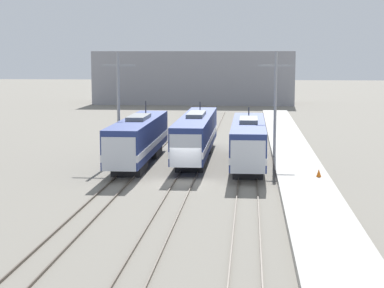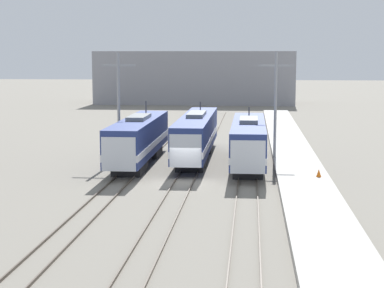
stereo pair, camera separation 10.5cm
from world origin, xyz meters
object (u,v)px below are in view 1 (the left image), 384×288
(catenary_tower_right, at_px, (275,103))
(traffic_cone, at_px, (319,173))
(locomotive_center, at_px, (196,136))
(catenary_tower_left, at_px, (118,102))
(locomotive_far_right, at_px, (248,142))
(locomotive_far_left, at_px, (138,140))

(catenary_tower_right, bearing_deg, traffic_cone, -71.94)
(catenary_tower_right, xyz_separation_m, traffic_cone, (3.02, -9.27, -4.60))
(locomotive_center, bearing_deg, catenary_tower_left, -176.48)
(locomotive_center, height_order, catenary_tower_right, catenary_tower_right)
(locomotive_far_right, relative_size, traffic_cone, 29.39)
(catenary_tower_right, bearing_deg, locomotive_far_left, -167.20)
(locomotive_center, height_order, traffic_cone, locomotive_center)
(catenary_tower_left, height_order, traffic_cone, catenary_tower_left)
(locomotive_far_left, relative_size, locomotive_far_right, 1.01)
(locomotive_far_left, bearing_deg, locomotive_far_right, -1.48)
(traffic_cone, bearing_deg, locomotive_far_left, 156.51)
(locomotive_far_left, height_order, catenary_tower_right, catenary_tower_right)
(locomotive_center, distance_m, traffic_cone, 14.17)
(locomotive_far_left, distance_m, locomotive_center, 5.78)
(locomotive_center, xyz_separation_m, traffic_cone, (10.21, -9.71, -1.51))
(catenary_tower_left, distance_m, traffic_cone, 20.17)
(locomotive_center, distance_m, locomotive_far_right, 5.92)
(catenary_tower_left, bearing_deg, locomotive_center, 3.52)
(locomotive_far_right, relative_size, catenary_tower_left, 1.79)
(catenary_tower_left, xyz_separation_m, traffic_cone, (17.32, -9.27, -4.60))
(locomotive_far_left, distance_m, catenary_tower_right, 12.71)
(locomotive_far_left, xyz_separation_m, locomotive_center, (4.83, 3.17, 0.01))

